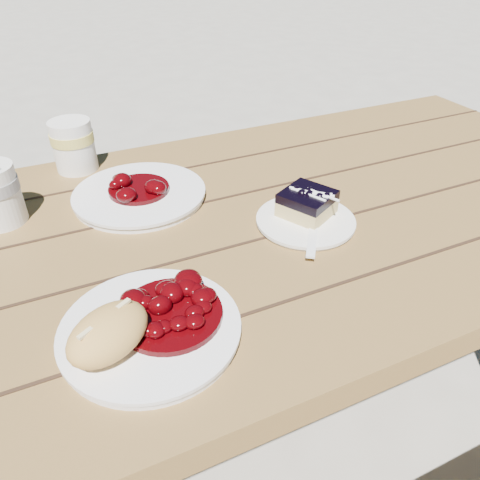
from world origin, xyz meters
name	(u,v)px	position (x,y,z in m)	size (l,w,h in m)	color
ground	(196,463)	(0.00, 0.00, 0.00)	(60.00, 60.00, 0.00)	#A09C91
picnic_table	(180,301)	(0.00, 0.00, 0.59)	(2.00, 1.55, 0.75)	brown
main_plate	(151,330)	(-0.10, -0.22, 0.76)	(0.24, 0.24, 0.02)	white
goulash_stew	(169,306)	(-0.07, -0.22, 0.79)	(0.14, 0.14, 0.04)	#410205
bread_roll	(108,333)	(-0.16, -0.24, 0.80)	(0.11, 0.08, 0.06)	tan
dessert_plate	(305,221)	(0.23, -0.07, 0.76)	(0.18, 0.18, 0.01)	white
blueberry_cake	(307,203)	(0.24, -0.05, 0.78)	(0.12, 0.12, 0.05)	tan
fork_dessert	(313,236)	(0.21, -0.12, 0.76)	(0.03, 0.16, 0.01)	white
second_plate	(140,195)	(-0.02, 0.15, 0.76)	(0.26, 0.26, 0.02)	white
second_stew	(138,182)	(-0.02, 0.15, 0.79)	(0.12, 0.12, 0.04)	#410205
second_cup	(74,146)	(-0.11, 0.34, 0.81)	(0.09, 0.09, 0.11)	white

